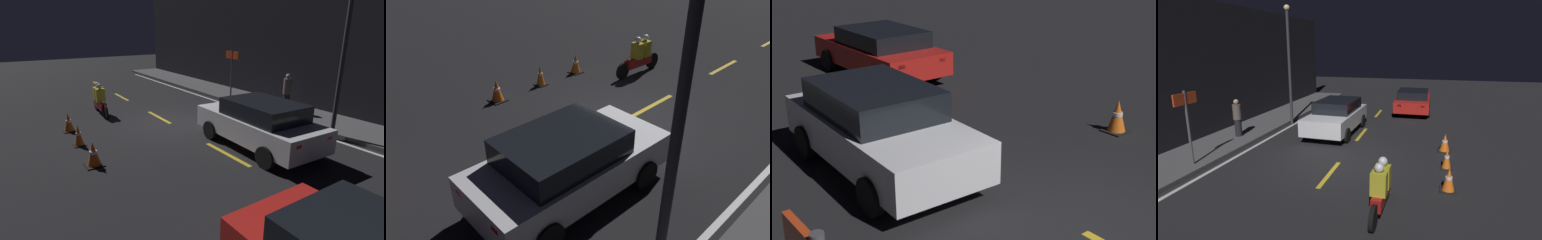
% 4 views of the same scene
% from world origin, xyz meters
% --- Properties ---
extents(ground_plane, '(56.00, 56.00, 0.00)m').
position_xyz_m(ground_plane, '(0.00, 0.00, 0.00)').
color(ground_plane, black).
extents(lane_dash_d, '(2.00, 0.14, 0.01)m').
position_xyz_m(lane_dash_d, '(3.50, 0.00, 0.00)').
color(lane_dash_d, gold).
rests_on(lane_dash_d, ground).
extents(lane_dash_e, '(2.00, 0.14, 0.01)m').
position_xyz_m(lane_dash_e, '(8.00, 0.00, 0.00)').
color(lane_dash_e, gold).
rests_on(lane_dash_e, ground).
extents(sedan_white, '(4.22, 2.04, 1.50)m').
position_xyz_m(sedan_white, '(3.55, 1.18, 0.79)').
color(sedan_white, silver).
rests_on(sedan_white, ground).
extents(taxi_red, '(4.35, 2.06, 1.35)m').
position_xyz_m(taxi_red, '(8.94, -1.92, 0.73)').
color(taxi_red, red).
rests_on(taxi_red, ground).
extents(traffic_cone_far, '(0.48, 0.48, 0.68)m').
position_xyz_m(traffic_cone_far, '(2.12, -3.53, 0.33)').
color(traffic_cone_far, black).
rests_on(traffic_cone_far, ground).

